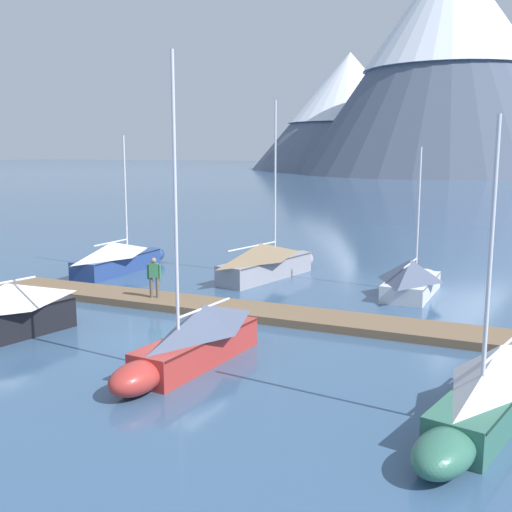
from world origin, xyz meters
The scene contains 10 objects.
ground_plane centered at (0.00, 0.00, 0.00)m, with size 700.00×700.00×0.00m, color #38567A.
mountain_west_summit centered at (-54.14, 189.15, 20.83)m, with size 65.55×65.55×38.72m.
mountain_central_massif centered at (-18.20, 163.53, 32.32)m, with size 81.37×81.37×60.55m.
dock centered at (0.00, 4.00, 0.15)m, with size 23.21×2.81×0.30m.
sailboat_nearest_berth centered at (-9.48, 8.92, 0.80)m, with size 1.90×6.84×7.17m.
sailboat_mid_dock_port centered at (-1.71, 10.83, 0.90)m, with size 2.79×7.30×8.84m.
sailboat_mid_dock_starboard centered at (1.77, -1.95, 0.83)m, with size 1.80×6.33×9.05m.
sailboat_far_berth centered at (5.66, 10.45, 0.76)m, with size 2.10×5.72×6.55m.
sailboat_outer_slip centered at (10.16, -2.20, 0.81)m, with size 2.67×7.27×7.15m.
person_on_dock centered at (-3.67, 3.80, 1.26)m, with size 0.55×0.35×1.69m.
Camera 1 is at (11.27, -17.21, 6.37)m, focal length 43.63 mm.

